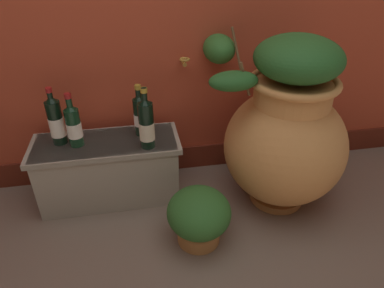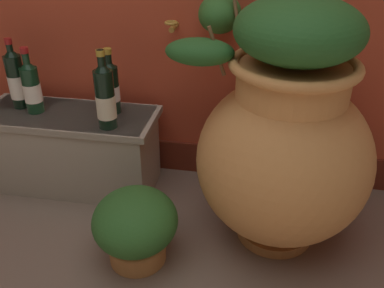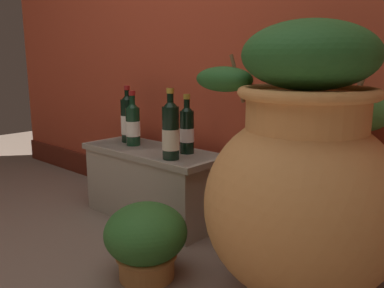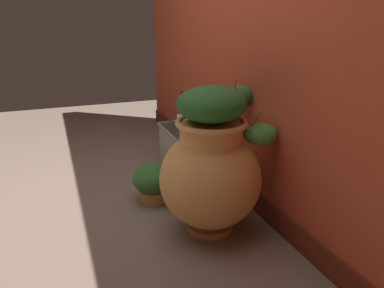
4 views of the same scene
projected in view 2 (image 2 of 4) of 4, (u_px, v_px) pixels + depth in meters
terracotta_urn at (284, 137)px, 1.55m from camera, size 0.76×0.79×0.96m
stone_ledge at (72, 147)px, 1.98m from camera, size 0.81×0.32×0.38m
wine_bottle_left at (16, 79)px, 1.89m from camera, size 0.08×0.08×0.32m
wine_bottle_middle at (105, 96)px, 1.71m from camera, size 0.08×0.08×0.33m
wine_bottle_right at (111, 86)px, 1.84m from camera, size 0.07×0.07×0.29m
wine_bottle_back at (31, 86)px, 1.85m from camera, size 0.08×0.08×0.30m
potted_shrub at (136, 226)px, 1.56m from camera, size 0.32×0.32×0.30m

